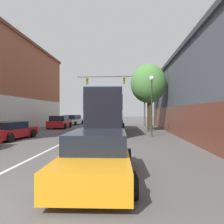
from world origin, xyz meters
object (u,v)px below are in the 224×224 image
at_px(traffic_signal_gantry, 124,88).
at_px(street_tree_near, 148,84).
at_px(parked_car_left_distant, 60,122).
at_px(street_tree_far, 150,92).
at_px(parked_car_left_mid, 73,120).
at_px(parked_car_left_near, 10,131).
at_px(street_lamp, 152,98).
at_px(hatchback_foreground, 97,156).
at_px(bus, 107,110).

distance_m(traffic_signal_gantry, street_tree_near, 7.28).
distance_m(parked_car_left_distant, street_tree_far, 11.26).
xyz_separation_m(parked_car_left_mid, parked_car_left_distant, (0.11, -6.42, 0.02)).
height_order(parked_car_left_distant, street_tree_near, street_tree_near).
height_order(parked_car_left_near, parked_car_left_distant, parked_car_left_distant).
bearing_deg(parked_car_left_distant, street_lamp, -131.07).
xyz_separation_m(hatchback_foreground, street_tree_far, (3.67, 20.64, 3.60)).
bearing_deg(hatchback_foreground, parked_car_left_distant, 18.46).
bearing_deg(parked_car_left_mid, hatchback_foreground, -156.47).
xyz_separation_m(traffic_signal_gantry, street_lamp, (2.19, -11.05, -1.92)).
distance_m(hatchback_foreground, parked_car_left_mid, 25.08).
xyz_separation_m(parked_car_left_mid, traffic_signal_gantry, (7.21, -2.85, 4.13)).
bearing_deg(hatchback_foreground, bus, 1.99).
bearing_deg(street_tree_near, parked_car_left_mid, 134.46).
bearing_deg(street_lamp, hatchback_foreground, -104.52).
bearing_deg(bus, traffic_signal_gantry, -12.59).
bearing_deg(street_tree_near, traffic_signal_gantry, 108.80).
distance_m(hatchback_foreground, street_tree_near, 15.19).
bearing_deg(parked_car_left_mid, street_tree_far, -100.74).
height_order(parked_car_left_mid, traffic_signal_gantry, traffic_signal_gantry).
height_order(parked_car_left_near, street_tree_far, street_tree_far).
distance_m(parked_car_left_distant, street_lamp, 12.12).
xyz_separation_m(street_lamp, street_tree_near, (0.16, 4.16, 1.59)).
distance_m(parked_car_left_near, parked_car_left_mid, 16.31).
bearing_deg(street_lamp, street_tree_near, 87.84).
xyz_separation_m(hatchback_foreground, parked_car_left_near, (-6.83, 7.85, -0.04)).
distance_m(bus, traffic_signal_gantry, 8.25).
relative_size(bus, street_tree_near, 1.73).
xyz_separation_m(parked_car_left_near, parked_car_left_mid, (0.09, 16.31, 0.08)).
bearing_deg(street_tree_far, hatchback_foreground, -100.08).
relative_size(parked_car_left_mid, parked_car_left_distant, 1.16).
relative_size(hatchback_foreground, traffic_signal_gantry, 0.52).
height_order(street_lamp, street_tree_near, street_tree_near).
bearing_deg(street_tree_far, traffic_signal_gantry, 168.13).
bearing_deg(parked_car_left_distant, parked_car_left_mid, -1.19).
distance_m(parked_car_left_distant, street_tree_near, 10.70).
bearing_deg(bus, street_tree_near, -80.92).
relative_size(bus, street_lamp, 2.42).
distance_m(parked_car_left_near, street_tree_far, 16.94).
bearing_deg(parked_car_left_near, parked_car_left_distant, 5.09).
relative_size(traffic_signal_gantry, street_tree_far, 1.53).
height_order(bus, parked_car_left_mid, bus).
relative_size(hatchback_foreground, parked_car_left_distant, 1.07).
height_order(parked_car_left_mid, street_tree_near, street_tree_near).
bearing_deg(parked_car_left_near, street_tree_far, -33.10).
height_order(parked_car_left_near, street_lamp, street_lamp).
relative_size(traffic_signal_gantry, street_tree_near, 1.37).
distance_m(street_lamp, street_tree_far, 10.51).
height_order(bus, street_tree_far, street_tree_far).
xyz_separation_m(bus, street_tree_far, (4.62, 6.95, 2.24)).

